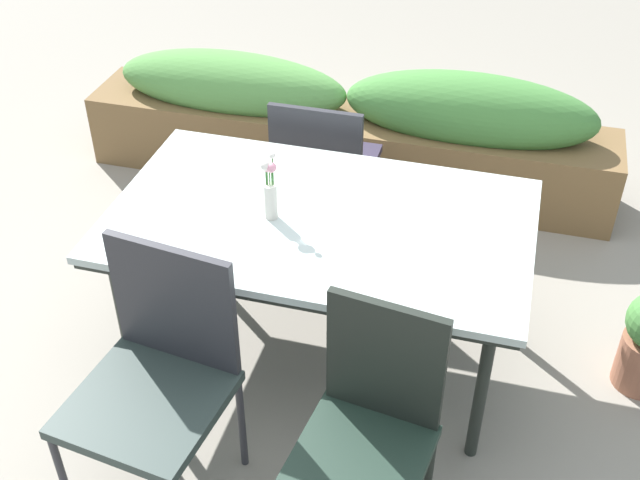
{
  "coord_description": "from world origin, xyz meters",
  "views": [
    {
      "loc": [
        0.75,
        -2.4,
        2.55
      ],
      "look_at": [
        0.07,
        0.06,
        0.62
      ],
      "focal_mm": 44.59,
      "sensor_mm": 36.0,
      "label": 1
    }
  ],
  "objects_px": {
    "chair_near_right": "(371,423)",
    "chair_near_left": "(158,370)",
    "chair_far_side": "(323,162)",
    "flower_vase": "(270,189)",
    "dining_table": "(320,227)",
    "planter_box": "(349,126)"
  },
  "relations": [
    {
      "from": "chair_near_right",
      "to": "chair_near_left",
      "type": "xyz_separation_m",
      "value": [
        -0.75,
        0.01,
        0.03
      ]
    },
    {
      "from": "chair_far_side",
      "to": "chair_near_right",
      "type": "bearing_deg",
      "value": -69.69
    },
    {
      "from": "chair_near_right",
      "to": "flower_vase",
      "type": "bearing_deg",
      "value": -44.21
    },
    {
      "from": "chair_near_right",
      "to": "flower_vase",
      "type": "height_order",
      "value": "flower_vase"
    },
    {
      "from": "dining_table",
      "to": "planter_box",
      "type": "relative_size",
      "value": 0.55
    },
    {
      "from": "flower_vase",
      "to": "dining_table",
      "type": "bearing_deg",
      "value": 16.62
    },
    {
      "from": "dining_table",
      "to": "chair_near_left",
      "type": "bearing_deg",
      "value": -115.07
    },
    {
      "from": "dining_table",
      "to": "chair_far_side",
      "type": "relative_size",
      "value": 1.95
    },
    {
      "from": "dining_table",
      "to": "flower_vase",
      "type": "bearing_deg",
      "value": -163.38
    },
    {
      "from": "chair_near_right",
      "to": "chair_near_left",
      "type": "bearing_deg",
      "value": 7.14
    },
    {
      "from": "chair_near_right",
      "to": "flower_vase",
      "type": "relative_size",
      "value": 3.22
    },
    {
      "from": "dining_table",
      "to": "flower_vase",
      "type": "xyz_separation_m",
      "value": [
        -0.18,
        -0.05,
        0.18
      ]
    },
    {
      "from": "dining_table",
      "to": "planter_box",
      "type": "height_order",
      "value": "planter_box"
    },
    {
      "from": "chair_near_left",
      "to": "chair_far_side",
      "type": "xyz_separation_m",
      "value": [
        0.16,
        1.56,
        -0.07
      ]
    },
    {
      "from": "chair_far_side",
      "to": "planter_box",
      "type": "xyz_separation_m",
      "value": [
        -0.02,
        0.64,
        -0.14
      ]
    },
    {
      "from": "chair_far_side",
      "to": "dining_table",
      "type": "bearing_deg",
      "value": -75.87
    },
    {
      "from": "chair_far_side",
      "to": "flower_vase",
      "type": "xyz_separation_m",
      "value": [
        0.02,
        -0.84,
        0.38
      ]
    },
    {
      "from": "flower_vase",
      "to": "planter_box",
      "type": "height_order",
      "value": "flower_vase"
    },
    {
      "from": "flower_vase",
      "to": "planter_box",
      "type": "bearing_deg",
      "value": 91.48
    },
    {
      "from": "chair_near_left",
      "to": "planter_box",
      "type": "distance_m",
      "value": 2.21
    },
    {
      "from": "chair_near_right",
      "to": "dining_table",
      "type": "bearing_deg",
      "value": -55.97
    },
    {
      "from": "chair_near_left",
      "to": "chair_near_right",
      "type": "bearing_deg",
      "value": -173.44
    }
  ]
}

